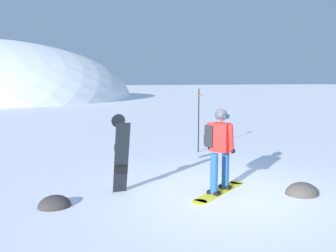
# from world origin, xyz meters

# --- Properties ---
(ground_plane) EXTENTS (300.00, 300.00, 0.00)m
(ground_plane) POSITION_xyz_m (0.00, 0.00, 0.00)
(ground_plane) COLOR white
(snowboarder_main) EXTENTS (1.60, 1.12, 1.71)m
(snowboarder_main) POSITION_xyz_m (-0.08, 0.26, 0.92)
(snowboarder_main) COLOR yellow
(snowboarder_main) RESTS_ON ground
(spare_snowboard) EXTENTS (0.28, 0.48, 1.60)m
(spare_snowboard) POSITION_xyz_m (-1.95, 0.85, 0.81)
(spare_snowboard) COLOR black
(spare_snowboard) RESTS_ON ground
(piste_marker_near) EXTENTS (0.20, 0.20, 2.05)m
(piste_marker_near) POSITION_xyz_m (1.34, 4.10, 1.17)
(piste_marker_near) COLOR black
(piste_marker_near) RESTS_ON ground
(rock_dark) EXTENTS (0.68, 0.58, 0.48)m
(rock_dark) POSITION_xyz_m (1.42, -0.47, 0.00)
(rock_dark) COLOR #4C4742
(rock_dark) RESTS_ON ground
(rock_small) EXTENTS (0.59, 0.50, 0.41)m
(rock_small) POSITION_xyz_m (-3.26, 0.58, 0.00)
(rock_small) COLOR #383333
(rock_small) RESTS_ON ground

